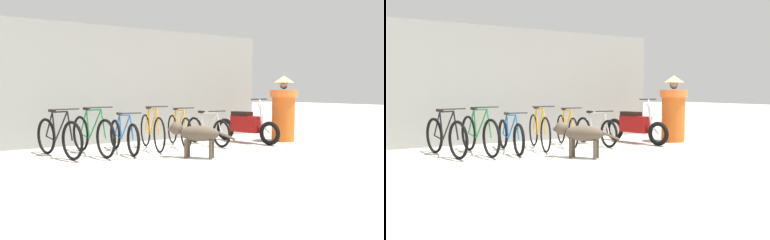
% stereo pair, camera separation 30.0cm
% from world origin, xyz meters
% --- Properties ---
extents(ground_plane, '(60.00, 60.00, 0.00)m').
position_xyz_m(ground_plane, '(0.00, 0.00, 0.00)').
color(ground_plane, '#B7B2A5').
extents(shop_wall_back, '(7.95, 0.20, 2.71)m').
position_xyz_m(shop_wall_back, '(0.00, 3.32, 1.35)').
color(shop_wall_back, gray).
rests_on(shop_wall_back, ground).
extents(bicycle_0, '(0.59, 1.62, 0.90)m').
position_xyz_m(bicycle_0, '(-1.61, 1.91, 0.37)').
color(bicycle_0, black).
rests_on(bicycle_0, ground).
extents(bicycle_1, '(0.47, 1.78, 0.93)m').
position_xyz_m(bicycle_1, '(-1.00, 1.87, 0.38)').
color(bicycle_1, black).
rests_on(bicycle_1, ground).
extents(bicycle_2, '(0.46, 1.72, 0.81)m').
position_xyz_m(bicycle_2, '(-0.39, 1.83, 0.33)').
color(bicycle_2, black).
rests_on(bicycle_2, ground).
extents(bicycle_3, '(0.46, 1.69, 0.92)m').
position_xyz_m(bicycle_3, '(0.26, 1.94, 0.38)').
color(bicycle_3, black).
rests_on(bicycle_3, ground).
extents(bicycle_4, '(0.46, 1.63, 0.87)m').
position_xyz_m(bicycle_4, '(0.97, 2.07, 0.36)').
color(bicycle_4, black).
rests_on(bicycle_4, ground).
extents(bicycle_5, '(0.46, 1.63, 0.79)m').
position_xyz_m(bicycle_5, '(1.61, 1.90, 0.32)').
color(bicycle_5, black).
rests_on(bicycle_5, ground).
extents(motorcycle, '(0.64, 1.83, 1.05)m').
position_xyz_m(motorcycle, '(2.62, 1.77, 0.41)').
color(motorcycle, black).
rests_on(motorcycle, ground).
extents(stray_dog, '(0.93, 0.99, 0.65)m').
position_xyz_m(stray_dog, '(0.51, 0.58, 0.45)').
color(stray_dog, '#4C3F33').
rests_on(stray_dog, ground).
extents(person_in_robes, '(0.87, 0.87, 1.59)m').
position_xyz_m(person_in_robes, '(3.57, 1.54, 0.79)').
color(person_in_robes, orange).
rests_on(person_in_robes, ground).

